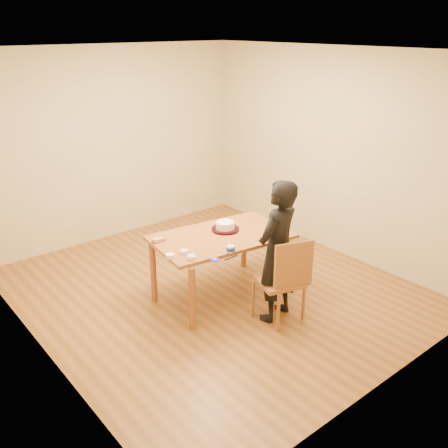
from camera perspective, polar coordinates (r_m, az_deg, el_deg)
room_shell at (r=5.72m, az=-3.48°, el=5.72°), size 4.00×4.50×2.70m
dining_table at (r=5.57m, az=-0.33°, el=-1.47°), size 1.61×1.09×0.04m
dining_chair at (r=5.27m, az=6.31°, el=-6.44°), size 0.56×0.56×0.04m
cake_plate at (r=5.69m, az=0.15°, el=-0.60°), size 0.32×0.32×0.02m
cake at (r=5.68m, az=0.15°, el=-0.17°), size 0.22×0.22×0.07m
frosting_dome at (r=5.66m, az=0.15°, el=0.27°), size 0.21×0.21×0.03m
frosting_tub at (r=5.15m, az=0.76°, el=-2.86°), size 0.08×0.08×0.07m
frosting_lid at (r=4.99m, az=-1.03°, el=-4.14°), size 0.09×0.09×0.01m
frosting_dollop at (r=4.98m, az=-1.03°, el=-4.01°), size 0.04×0.04×0.02m
ramekin_green at (r=5.02m, az=-3.74°, el=-3.81°), size 0.09×0.09×0.04m
ramekin_yellow at (r=5.14m, az=-4.58°, el=-3.19°), size 0.08×0.08×0.04m
ramekin_multi at (r=5.06m, az=-6.20°, el=-3.65°), size 0.09×0.09×0.04m
candy_box_pink at (r=5.44m, az=-7.47°, el=-1.93°), size 0.14×0.08×0.02m
candy_box_green at (r=5.44m, az=-7.55°, el=-1.74°), size 0.12×0.07×0.02m
spatula at (r=5.04m, az=0.79°, el=-3.86°), size 0.17×0.02×0.01m
person at (r=5.16m, az=6.10°, el=-3.16°), size 0.63×0.48×1.54m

